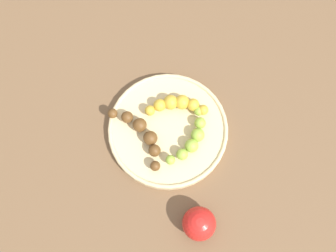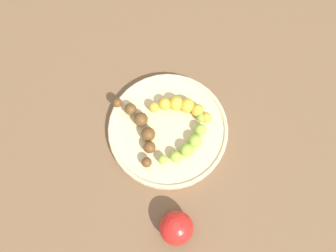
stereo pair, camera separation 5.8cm
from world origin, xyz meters
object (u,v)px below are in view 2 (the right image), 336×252
(banana_spotted, at_px, (181,107))
(fruit_bowl, at_px, (168,129))
(banana_green, at_px, (189,143))
(banana_overripe, at_px, (141,128))
(apple_red, at_px, (176,228))

(banana_spotted, bearing_deg, fruit_bowl, 159.18)
(banana_green, xyz_separation_m, banana_overripe, (-0.08, -0.09, 0.00))
(banana_green, relative_size, apple_red, 1.97)
(banana_spotted, height_order, apple_red, apple_red)
(banana_spotted, distance_m, banana_overripe, 0.11)
(banana_spotted, distance_m, apple_red, 0.27)
(banana_green, distance_m, banana_overripe, 0.12)
(apple_red, bearing_deg, banana_green, 148.59)
(banana_green, height_order, banana_spotted, banana_spotted)
(fruit_bowl, xyz_separation_m, banana_green, (0.05, 0.03, 0.02))
(banana_green, xyz_separation_m, apple_red, (0.16, -0.10, 0.00))
(banana_green, bearing_deg, banana_overripe, -156.94)
(apple_red, bearing_deg, fruit_bowl, 161.92)
(banana_spotted, height_order, banana_overripe, banana_spotted)
(fruit_bowl, height_order, banana_green, banana_green)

